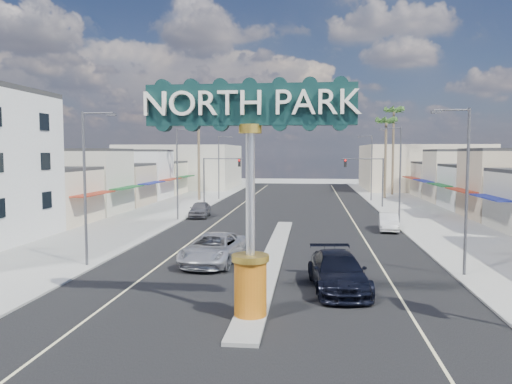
% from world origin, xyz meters
% --- Properties ---
extents(ground, '(160.00, 160.00, 0.00)m').
position_xyz_m(ground, '(0.00, 30.00, 0.00)').
color(ground, gray).
rests_on(ground, ground).
extents(road, '(20.00, 120.00, 0.01)m').
position_xyz_m(road, '(0.00, 30.00, 0.01)').
color(road, black).
rests_on(road, ground).
extents(median_island, '(1.30, 30.00, 0.16)m').
position_xyz_m(median_island, '(0.00, 14.00, 0.08)').
color(median_island, gray).
rests_on(median_island, ground).
extents(sidewalk_left, '(8.00, 120.00, 0.12)m').
position_xyz_m(sidewalk_left, '(-14.00, 30.00, 0.06)').
color(sidewalk_left, gray).
rests_on(sidewalk_left, ground).
extents(sidewalk_right, '(8.00, 120.00, 0.12)m').
position_xyz_m(sidewalk_right, '(14.00, 30.00, 0.06)').
color(sidewalk_right, gray).
rests_on(sidewalk_right, ground).
extents(storefront_row_left, '(12.00, 42.00, 6.00)m').
position_xyz_m(storefront_row_left, '(-24.00, 43.00, 3.00)').
color(storefront_row_left, beige).
rests_on(storefront_row_left, ground).
extents(storefront_row_right, '(12.00, 42.00, 6.00)m').
position_xyz_m(storefront_row_right, '(24.00, 43.00, 3.00)').
color(storefront_row_right, '#B7B29E').
rests_on(storefront_row_right, ground).
extents(backdrop_far_left, '(20.00, 20.00, 8.00)m').
position_xyz_m(backdrop_far_left, '(-22.00, 75.00, 4.00)').
color(backdrop_far_left, '#B7B29E').
rests_on(backdrop_far_left, ground).
extents(backdrop_far_right, '(20.00, 20.00, 8.00)m').
position_xyz_m(backdrop_far_right, '(22.00, 75.00, 4.00)').
color(backdrop_far_right, beige).
rests_on(backdrop_far_right, ground).
extents(gateway_sign, '(8.20, 1.50, 9.15)m').
position_xyz_m(gateway_sign, '(0.00, 1.98, 5.93)').
color(gateway_sign, '#D36710').
rests_on(gateway_sign, median_island).
extents(traffic_signal_left, '(5.09, 0.45, 6.00)m').
position_xyz_m(traffic_signal_left, '(-9.18, 43.99, 4.27)').
color(traffic_signal_left, '#47474C').
rests_on(traffic_signal_left, ground).
extents(traffic_signal_right, '(5.09, 0.45, 6.00)m').
position_xyz_m(traffic_signal_right, '(9.18, 43.99, 4.27)').
color(traffic_signal_right, '#47474C').
rests_on(traffic_signal_right, ground).
extents(streetlight_l_near, '(2.03, 0.22, 9.00)m').
position_xyz_m(streetlight_l_near, '(-10.43, 10.00, 5.07)').
color(streetlight_l_near, '#47474C').
rests_on(streetlight_l_near, ground).
extents(streetlight_l_mid, '(2.03, 0.22, 9.00)m').
position_xyz_m(streetlight_l_mid, '(-10.43, 30.00, 5.07)').
color(streetlight_l_mid, '#47474C').
rests_on(streetlight_l_mid, ground).
extents(streetlight_l_far, '(2.03, 0.22, 9.00)m').
position_xyz_m(streetlight_l_far, '(-10.43, 52.00, 5.07)').
color(streetlight_l_far, '#47474C').
rests_on(streetlight_l_far, ground).
extents(streetlight_r_near, '(2.03, 0.22, 9.00)m').
position_xyz_m(streetlight_r_near, '(10.43, 10.00, 5.07)').
color(streetlight_r_near, '#47474C').
rests_on(streetlight_r_near, ground).
extents(streetlight_r_mid, '(2.03, 0.22, 9.00)m').
position_xyz_m(streetlight_r_mid, '(10.43, 30.00, 5.07)').
color(streetlight_r_mid, '#47474C').
rests_on(streetlight_r_mid, ground).
extents(streetlight_r_far, '(2.03, 0.22, 9.00)m').
position_xyz_m(streetlight_r_far, '(10.43, 52.00, 5.07)').
color(streetlight_r_far, '#47474C').
rests_on(streetlight_r_far, ground).
extents(palm_left_far, '(2.60, 2.60, 13.10)m').
position_xyz_m(palm_left_far, '(-13.00, 50.00, 11.50)').
color(palm_left_far, brown).
rests_on(palm_left_far, ground).
extents(palm_right_mid, '(2.60, 2.60, 12.10)m').
position_xyz_m(palm_right_mid, '(13.00, 56.00, 10.60)').
color(palm_right_mid, brown).
rests_on(palm_right_mid, ground).
extents(palm_right_far, '(2.60, 2.60, 14.10)m').
position_xyz_m(palm_right_far, '(15.00, 62.00, 12.39)').
color(palm_right_far, brown).
rests_on(palm_right_far, ground).
extents(suv_left, '(3.65, 6.70, 1.78)m').
position_xyz_m(suv_left, '(-3.42, 11.74, 0.89)').
color(suv_left, silver).
rests_on(suv_left, ground).
extents(suv_right, '(3.17, 6.40, 1.79)m').
position_xyz_m(suv_right, '(3.71, 6.67, 0.89)').
color(suv_right, black).
rests_on(suv_right, ground).
extents(car_parked_left, '(2.24, 4.88, 1.62)m').
position_xyz_m(car_parked_left, '(-9.00, 32.79, 0.81)').
color(car_parked_left, slate).
rests_on(car_parked_left, ground).
extents(car_parked_right, '(2.01, 4.60, 1.47)m').
position_xyz_m(car_parked_right, '(9.00, 25.76, 0.74)').
color(car_parked_right, silver).
rests_on(car_parked_right, ground).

